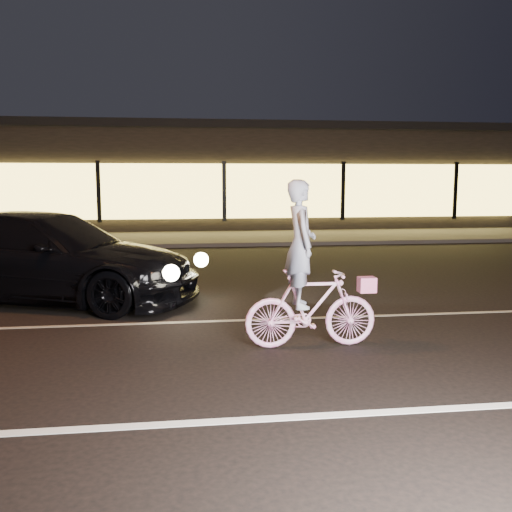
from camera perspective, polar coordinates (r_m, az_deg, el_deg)
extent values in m
plane|color=black|center=(6.77, 6.84, -10.38)|extent=(90.00, 90.00, 0.00)
cube|color=silver|center=(5.42, 10.93, -15.18)|extent=(60.00, 0.12, 0.01)
cube|color=gray|center=(8.64, 3.53, -6.27)|extent=(60.00, 0.10, 0.01)
cube|color=#383533|center=(19.40, -2.75, 1.81)|extent=(30.00, 4.00, 0.12)
cube|color=black|center=(25.27, -3.95, 7.62)|extent=(25.00, 8.00, 4.00)
cube|color=black|center=(25.35, -3.99, 12.26)|extent=(25.40, 8.40, 0.30)
cube|color=#FFD959|center=(21.19, -3.22, 6.49)|extent=(23.00, 0.15, 2.00)
cube|color=black|center=(21.24, -15.47, 6.22)|extent=(0.15, 0.08, 2.20)
cube|color=black|center=(21.11, -3.20, 6.49)|extent=(0.15, 0.08, 2.20)
cube|color=black|center=(21.92, 8.69, 6.46)|extent=(0.15, 0.08, 2.20)
cube|color=black|center=(23.58, 19.30, 6.21)|extent=(0.15, 0.08, 2.20)
imported|color=#F445A9|center=(7.15, 5.52, -5.21)|extent=(1.66, 0.47, 1.00)
imported|color=white|center=(6.98, 4.47, 1.21)|extent=(0.38, 0.57, 1.57)
cube|color=#EE5583|center=(7.29, 11.02, -2.83)|extent=(0.21, 0.17, 0.19)
imported|color=black|center=(10.35, -20.21, -0.09)|extent=(5.69, 3.86, 1.53)
sphere|color=#FFF2BF|center=(9.88, -5.51, -0.38)|extent=(0.25, 0.25, 0.25)
sphere|color=#FFF2BF|center=(8.58, -8.48, -1.69)|extent=(0.25, 0.25, 0.25)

